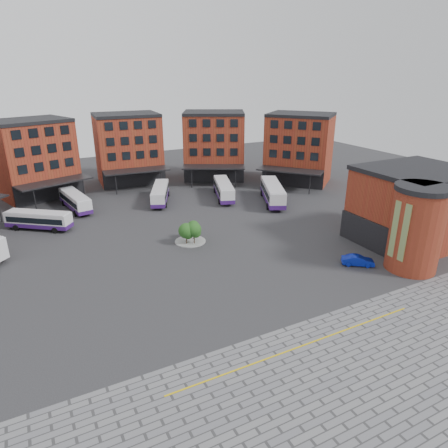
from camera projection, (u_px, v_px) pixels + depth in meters
name	position (u px, v px, depth m)	size (l,w,h in m)	color
ground	(214.00, 282.00, 46.35)	(160.00, 160.00, 0.00)	#28282B
paving_zone	(371.00, 409.00, 28.95)	(50.00, 22.00, 0.02)	slate
yellow_line	(303.00, 345.00, 35.58)	(26.00, 0.15, 0.02)	gold
main_building	(100.00, 162.00, 73.43)	(94.14, 42.48, 14.60)	maroon
east_building	(414.00, 210.00, 54.14)	(17.40, 15.40, 10.60)	maroon
tree_island	(191.00, 231.00, 56.04)	(4.40, 4.40, 3.26)	gray
bus_b	(38.00, 220.00, 61.08)	(9.52, 8.00, 2.86)	silver
bus_c	(75.00, 201.00, 69.77)	(4.19, 10.95, 3.01)	silver
bus_d	(160.00, 193.00, 73.84)	(6.62, 10.98, 3.06)	silver
bus_e	(224.00, 189.00, 75.99)	(6.26, 11.62, 3.21)	silver
bus_f	(273.00, 192.00, 73.47)	(7.98, 12.69, 3.56)	silver
blue_car	(358.00, 261.00, 50.04)	(1.38, 3.97, 1.31)	#0B1C98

